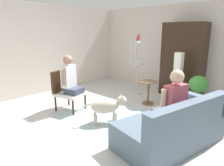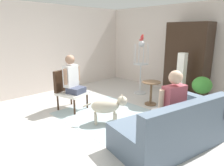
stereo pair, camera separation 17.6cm
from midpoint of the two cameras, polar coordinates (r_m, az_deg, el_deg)
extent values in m
plane|color=beige|center=(4.46, 2.94, -10.04)|extent=(7.10, 7.10, 0.00)
cube|color=silver|center=(6.55, 21.11, 8.72)|extent=(6.51, 0.12, 2.61)
cube|color=silver|center=(6.67, -14.58, 9.30)|extent=(0.12, 6.34, 2.61)
cube|color=#9EB2B7|center=(4.55, 1.83, -9.49)|extent=(2.41, 1.85, 0.01)
cube|color=slate|center=(3.59, 16.69, -13.08)|extent=(1.27, 1.97, 0.45)
cube|color=slate|center=(3.21, 22.26, -8.52)|extent=(0.55, 1.82, 0.41)
cube|color=slate|center=(4.08, 24.70, -5.20)|extent=(0.94, 0.36, 0.24)
cube|color=#9EB2B7|center=(2.98, 14.86, -11.06)|extent=(0.16, 0.33, 0.28)
cube|color=#9EB2B7|center=(3.34, 20.85, -8.68)|extent=(0.15, 0.28, 0.28)
cube|color=gray|center=(3.73, 25.49, -6.75)|extent=(0.15, 0.30, 0.28)
cylinder|color=#382316|center=(5.02, -5.93, -5.00)|extent=(0.04, 0.04, 0.37)
cylinder|color=#382316|center=(4.69, -9.34, -6.56)|extent=(0.04, 0.04, 0.37)
cylinder|color=#382316|center=(5.34, -10.38, -3.98)|extent=(0.04, 0.04, 0.37)
cylinder|color=#382316|center=(5.02, -13.86, -5.35)|extent=(0.04, 0.04, 0.37)
cube|color=white|center=(4.94, -10.00, -2.85)|extent=(0.74, 0.70, 0.06)
cube|color=#382316|center=(5.05, -12.44, 0.75)|extent=(0.22, 0.56, 0.51)
cube|color=#5B5B5B|center=(3.51, 16.11, -8.39)|extent=(0.42, 0.44, 0.14)
cube|color=#B24C59|center=(3.33, 18.32, -4.44)|extent=(0.25, 0.41, 0.45)
sphere|color=#DDB293|center=(3.23, 18.81, 1.48)|extent=(0.21, 0.21, 0.21)
cylinder|color=#DDB293|center=(3.18, 15.14, -4.66)|extent=(0.08, 0.08, 0.31)
cylinder|color=#DDB293|center=(3.52, 20.25, -3.21)|extent=(0.08, 0.08, 0.31)
cube|color=#41475D|center=(4.84, -8.95, -1.95)|extent=(0.42, 0.43, 0.14)
cube|color=white|center=(4.85, -10.39, 1.96)|extent=(0.26, 0.39, 0.51)
sphere|color=#A57A60|center=(4.78, -10.60, 6.42)|extent=(0.22, 0.22, 0.22)
cylinder|color=#A57A60|center=(4.98, -8.42, 2.66)|extent=(0.08, 0.08, 0.35)
cylinder|color=#A57A60|center=(4.66, -11.79, 1.72)|extent=(0.08, 0.08, 0.35)
cylinder|color=brown|center=(5.23, 11.88, 0.22)|extent=(0.46, 0.46, 0.02)
cylinder|color=brown|center=(5.31, 11.71, -2.94)|extent=(0.06, 0.06, 0.58)
cylinder|color=brown|center=(5.40, 11.56, -5.71)|extent=(0.30, 0.30, 0.03)
ellipsoid|color=beige|center=(4.18, -0.67, -6.41)|extent=(0.58, 0.64, 0.30)
sphere|color=beige|center=(4.20, 4.07, -5.01)|extent=(0.21, 0.21, 0.21)
cone|color=beige|center=(4.22, 3.95, -3.46)|extent=(0.06, 0.06, 0.06)
cone|color=beige|center=(4.12, 4.24, -3.90)|extent=(0.06, 0.06, 0.06)
cylinder|color=beige|center=(4.13, -5.75, -6.11)|extent=(0.14, 0.17, 0.10)
cylinder|color=beige|center=(4.38, 1.82, -8.99)|extent=(0.06, 0.06, 0.21)
cylinder|color=beige|center=(4.22, 2.25, -9.95)|extent=(0.06, 0.06, 0.21)
cylinder|color=beige|center=(4.34, -3.48, -9.27)|extent=(0.06, 0.06, 0.21)
cylinder|color=beige|center=(4.17, -3.27, -10.26)|extent=(0.06, 0.06, 0.21)
cylinder|color=silver|center=(6.30, 8.55, -2.64)|extent=(0.36, 0.36, 0.03)
cylinder|color=silver|center=(6.19, 8.70, 1.13)|extent=(0.04, 0.04, 0.88)
cylinder|color=silver|center=(6.11, 8.86, 5.26)|extent=(0.44, 0.44, 0.02)
cylinder|color=silver|center=(5.94, 10.58, 7.82)|extent=(0.01, 0.01, 0.57)
cylinder|color=silver|center=(6.07, 10.95, 7.93)|extent=(0.01, 0.01, 0.57)
cylinder|color=silver|center=(6.19, 10.57, 8.07)|extent=(0.01, 0.01, 0.57)
cylinder|color=silver|center=(6.26, 9.60, 8.19)|extent=(0.01, 0.01, 0.57)
cylinder|color=silver|center=(6.26, 8.41, 8.24)|extent=(0.01, 0.01, 0.57)
cylinder|color=silver|center=(6.19, 7.42, 8.20)|extent=(0.01, 0.01, 0.57)
cylinder|color=silver|center=(6.07, 6.98, 8.10)|extent=(0.01, 0.01, 0.57)
cylinder|color=silver|center=(5.95, 7.30, 7.96)|extent=(0.01, 0.01, 0.57)
cylinder|color=silver|center=(5.87, 8.29, 7.84)|extent=(0.01, 0.01, 0.57)
cylinder|color=silver|center=(5.87, 9.56, 7.79)|extent=(0.01, 0.01, 0.57)
sphere|color=silver|center=(6.04, 9.08, 10.72)|extent=(0.18, 0.18, 0.18)
ellipsoid|color=red|center=(6.03, 9.21, 12.27)|extent=(0.09, 0.10, 0.15)
sphere|color=red|center=(6.02, 9.39, 12.91)|extent=(0.07, 0.07, 0.07)
cone|color=#D8BF4C|center=(5.99, 9.66, 12.90)|extent=(0.03, 0.02, 0.02)
ellipsoid|color=red|center=(6.06, 8.88, 11.76)|extent=(0.12, 0.03, 0.04)
cylinder|color=#996047|center=(5.31, 24.09, -5.79)|extent=(0.30, 0.30, 0.25)
cylinder|color=brown|center=(5.25, 24.34, -3.48)|extent=(0.03, 0.03, 0.20)
ellipsoid|color=#39872F|center=(5.17, 24.65, -0.56)|extent=(0.44, 0.44, 0.40)
cube|color=#4C4742|center=(5.65, 18.97, -5.17)|extent=(0.20, 0.20, 0.06)
cube|color=white|center=(5.47, 19.53, 1.36)|extent=(0.18, 0.18, 1.26)
cube|color=black|center=(6.12, 21.05, 5.81)|extent=(1.13, 0.56, 2.07)
camera|label=1|loc=(0.09, -88.70, 0.33)|focal=32.84mm
camera|label=2|loc=(0.09, 91.30, -0.33)|focal=32.84mm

